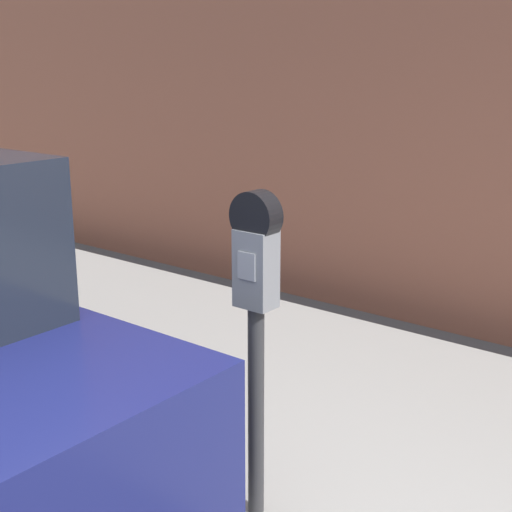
% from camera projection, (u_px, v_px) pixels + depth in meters
% --- Properties ---
extents(sidewalk, '(24.00, 2.80, 0.15)m').
position_uv_depth(sidewalk, '(369.00, 425.00, 4.37)').
color(sidewalk, '#9E9B96').
rests_on(sidewalk, ground_plane).
extents(parking_meter, '(0.22, 0.13, 1.55)m').
position_uv_depth(parking_meter, '(256.00, 304.00, 3.14)').
color(parking_meter, '#2D2D30').
rests_on(parking_meter, sidewalk).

